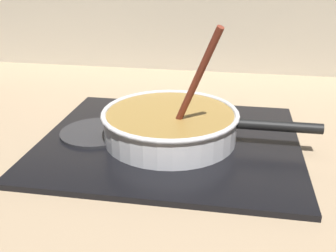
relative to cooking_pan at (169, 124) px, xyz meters
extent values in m
cube|color=#9E8466|center=(0.00, -0.17, -0.07)|extent=(2.40, 1.60, 0.04)
cube|color=black|center=(0.00, 0.00, -0.04)|extent=(0.56, 0.48, 0.01)
torus|color=#592D0C|center=(0.00, 0.00, -0.03)|extent=(0.20, 0.20, 0.01)
cylinder|color=#262628|center=(-0.17, 0.00, -0.03)|extent=(0.16, 0.16, 0.01)
cylinder|color=silver|center=(0.00, 0.00, -0.01)|extent=(0.29, 0.29, 0.06)
cylinder|color=olive|center=(0.00, 0.00, 0.00)|extent=(0.27, 0.27, 0.06)
torus|color=silver|center=(0.00, 0.00, 0.03)|extent=(0.30, 0.30, 0.01)
cylinder|color=black|center=(0.23, 0.00, 0.01)|extent=(0.18, 0.02, 0.02)
cylinder|color=#E5CC7A|center=(0.07, -0.02, 0.02)|extent=(0.03, 0.03, 0.01)
cylinder|color=beige|center=(-0.02, -0.08, 0.02)|extent=(0.03, 0.03, 0.01)
cylinder|color=#EDD88C|center=(-0.06, -0.05, 0.02)|extent=(0.03, 0.03, 0.01)
cylinder|color=beige|center=(-0.02, 0.07, 0.02)|extent=(0.03, 0.03, 0.01)
cylinder|color=#E5CC7A|center=(0.00, 0.00, 0.02)|extent=(0.03, 0.03, 0.01)
cylinder|color=#E5CC7A|center=(0.04, -0.06, 0.02)|extent=(0.03, 0.03, 0.01)
cylinder|color=#EDD88C|center=(0.05, 0.02, 0.02)|extent=(0.04, 0.04, 0.01)
cylinder|color=beige|center=(-0.01, 0.04, 0.02)|extent=(0.03, 0.03, 0.01)
cylinder|color=maroon|center=(0.06, -0.05, 0.12)|extent=(0.10, 0.08, 0.22)
cube|color=brown|center=(0.02, -0.02, 0.01)|extent=(0.05, 0.05, 0.01)
camera|label=1|loc=(0.13, -0.78, 0.34)|focal=42.38mm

